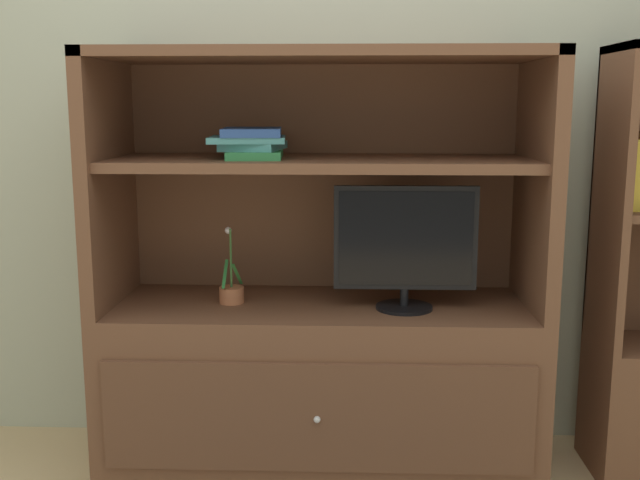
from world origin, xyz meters
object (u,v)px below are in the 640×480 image
Objects in this scene: media_console at (321,342)px; potted_plant at (232,292)px; tv_monitor at (405,245)px; magazine_stack at (252,143)px.

potted_plant is (-0.33, -0.01, 0.20)m from media_console.
potted_plant is at bearing 174.40° from tv_monitor.
tv_monitor is 1.79× the size of potted_plant.
tv_monitor is at bearing -6.93° from magazine_stack.
media_console reaches higher than magazine_stack.
media_console is 5.62× the size of potted_plant.
tv_monitor is 0.67m from potted_plant.
tv_monitor is (0.31, -0.07, 0.39)m from media_console.
magazine_stack is at bearing 2.97° from potted_plant.
media_console reaches higher than tv_monitor.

